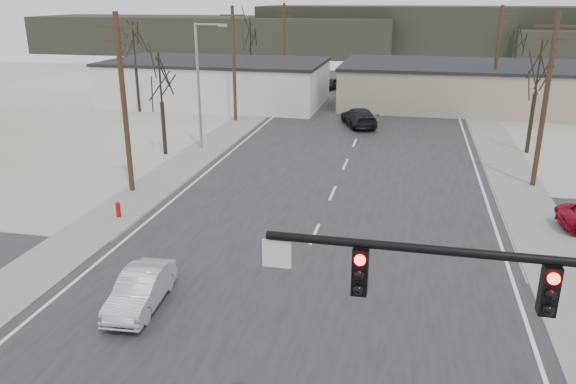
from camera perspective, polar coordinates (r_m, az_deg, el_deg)
name	(u,v)px	position (r m, az deg, el deg)	size (l,w,h in m)	color
ground	(275,326)	(19.90, -1.34, -13.42)	(140.00, 140.00, 0.00)	silver
main_road	(335,188)	(33.28, 4.80, 0.41)	(18.00, 110.00, 0.05)	black
cross_road	(275,325)	(19.88, -1.34, -13.37)	(90.00, 10.00, 0.04)	black
sidewalk_left	(197,155)	(40.54, -9.23, 3.70)	(3.00, 90.00, 0.06)	gray
sidewalk_right	(511,175)	(38.36, 21.76, 1.65)	(3.00, 90.00, 0.06)	gray
fire_hydrant	(118,209)	(29.95, -16.87, -1.69)	(0.24, 0.24, 0.87)	#A50C0C
building_left_far	(217,82)	(60.31, -7.22, 11.04)	(22.30, 12.30, 4.50)	silver
building_right_far	(472,85)	(61.14, 18.21, 10.26)	(26.30, 14.30, 4.30)	tan
upole_left_b	(124,102)	(32.71, -16.34, 8.79)	(2.20, 0.30, 10.00)	#4A2F22
upole_left_c	(234,62)	(50.99, -5.52, 12.98)	(2.20, 0.30, 10.00)	#4A2F22
upole_left_d	(284,44)	(70.21, -0.39, 14.77)	(2.20, 0.30, 10.00)	#4A2F22
upole_right_a	(546,99)	(35.48, 24.70, 8.59)	(2.20, 0.30, 10.00)	#4A2F22
upole_right_b	(496,59)	(57.00, 20.41, 12.55)	(2.20, 0.30, 10.00)	#4A2F22
streetlight_main	(201,80)	(41.42, -8.85, 11.20)	(2.40, 0.25, 9.00)	gray
tree_left_near	(160,81)	(40.43, -12.85, 10.97)	(3.30, 3.30, 7.35)	black
tree_right_mid	(539,70)	(43.35, 24.10, 11.27)	(3.74, 3.74, 8.33)	black
tree_left_far	(250,38)	(64.96, -3.84, 15.30)	(3.96, 3.96, 8.82)	black
tree_right_far	(516,45)	(69.31, 22.17, 13.64)	(3.52, 3.52, 7.84)	black
tree_left_mid	(134,46)	(56.77, -15.37, 14.11)	(3.96, 3.96, 8.82)	black
hill_left	(213,35)	(115.30, -7.64, 15.52)	(70.00, 18.00, 7.00)	#333026
hill_center	(477,32)	(112.95, 18.67, 15.15)	(80.00, 18.00, 9.00)	#333026
sedan_crossing	(141,289)	(21.28, -14.75, -9.56)	(1.41, 4.05, 1.33)	#AAAEB5
car_far_a	(359,117)	(49.47, 7.23, 7.57)	(2.22, 5.46, 1.58)	black
car_far_b	(331,84)	(69.50, 4.43, 10.91)	(1.54, 3.83, 1.30)	black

